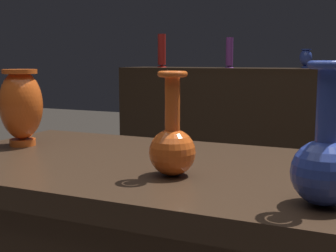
# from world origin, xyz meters

# --- Properties ---
(back_display_shelf) EXTENTS (2.60, 0.40, 0.99)m
(back_display_shelf) POSITION_xyz_m (0.00, 2.20, 0.49)
(back_display_shelf) COLOR black
(back_display_shelf) RESTS_ON ground_plane
(vase_centerpiece) EXTENTS (0.10, 0.10, 0.23)m
(vase_centerpiece) POSITION_xyz_m (0.07, -0.10, 0.87)
(vase_centerpiece) COLOR #E55B1E
(vase_centerpiece) RESTS_ON display_plinth
(vase_tall_behind) EXTENTS (0.12, 0.12, 0.25)m
(vase_tall_behind) POSITION_xyz_m (0.39, -0.18, 0.88)
(vase_tall_behind) COLOR #2D429E
(vase_tall_behind) RESTS_ON display_plinth
(vase_left_accent) EXTENTS (0.12, 0.12, 0.22)m
(vase_left_accent) POSITION_xyz_m (-0.48, 0.04, 0.92)
(vase_left_accent) COLOR #E55B1E
(vase_left_accent) RESTS_ON display_plinth
(shelf_vase_far_left) EXTENTS (0.08, 0.08, 0.25)m
(shelf_vase_far_left) POSITION_xyz_m (-1.04, 2.20, 1.11)
(shelf_vase_far_left) COLOR red
(shelf_vase_far_left) RESTS_ON back_display_shelf
(shelf_vase_center) EXTENTS (0.08, 0.08, 0.13)m
(shelf_vase_center) POSITION_xyz_m (0.00, 2.27, 1.06)
(shelf_vase_center) COLOR #2D429E
(shelf_vase_center) RESTS_ON back_display_shelf
(shelf_vase_left) EXTENTS (0.07, 0.07, 0.21)m
(shelf_vase_left) POSITION_xyz_m (-0.52, 2.22, 1.09)
(shelf_vase_left) COLOR #7A388E
(shelf_vase_left) RESTS_ON back_display_shelf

